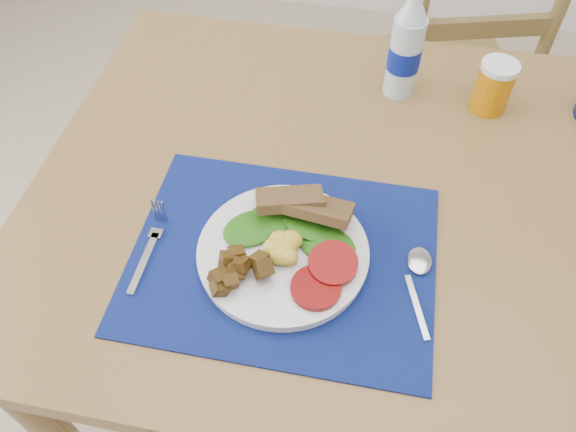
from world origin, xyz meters
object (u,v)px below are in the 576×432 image
object	(u,v)px
breakfast_plate	(279,251)
juice_glass	(493,88)
chair_far	(460,48)
water_bottle	(405,51)

from	to	relation	value
breakfast_plate	juice_glass	bearing A→B (deg)	45.61
chair_far	breakfast_plate	bearing A→B (deg)	54.39
chair_far	water_bottle	world-z (taller)	chair_far
juice_glass	water_bottle	bearing A→B (deg)	174.08
breakfast_plate	water_bottle	xyz separation A→B (m)	(0.15, 0.44, 0.07)
chair_far	water_bottle	xyz separation A→B (m)	(-0.17, -0.47, 0.29)
juice_glass	breakfast_plate	bearing A→B (deg)	-127.34
breakfast_plate	juice_glass	xyz separation A→B (m)	(0.32, 0.42, 0.03)
water_bottle	juice_glass	bearing A→B (deg)	-5.92
chair_far	juice_glass	distance (m)	0.54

